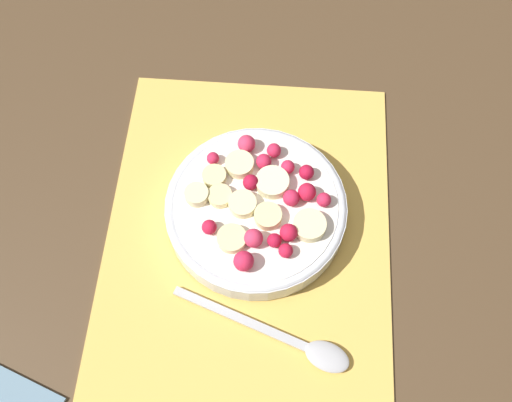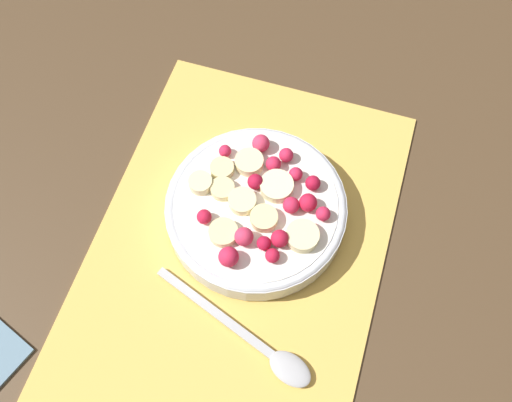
# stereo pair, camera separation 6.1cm
# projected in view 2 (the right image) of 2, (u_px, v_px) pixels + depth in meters

# --- Properties ---
(ground_plane) EXTENTS (3.00, 3.00, 0.00)m
(ground_plane) POSITION_uv_depth(u_px,v_px,m) (238.00, 251.00, 0.64)
(ground_plane) COLOR #4C3823
(placemat) EXTENTS (0.46, 0.32, 0.01)m
(placemat) POSITION_uv_depth(u_px,v_px,m) (238.00, 250.00, 0.63)
(placemat) COLOR #E0B251
(placemat) RESTS_ON ground_plane
(fruit_bowl) EXTENTS (0.20, 0.20, 0.05)m
(fruit_bowl) POSITION_uv_depth(u_px,v_px,m) (256.00, 208.00, 0.63)
(fruit_bowl) COLOR silver
(fruit_bowl) RESTS_ON placemat
(spoon) EXTENTS (0.08, 0.19, 0.01)m
(spoon) POSITION_uv_depth(u_px,v_px,m) (264.00, 349.00, 0.58)
(spoon) COLOR #B2B2B7
(spoon) RESTS_ON placemat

